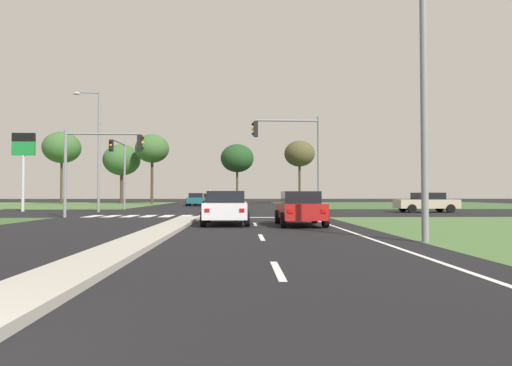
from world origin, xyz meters
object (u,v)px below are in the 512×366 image
Objects in this scene: traffic_signal_near_left at (95,157)px; traffic_signal_near_right at (296,149)px; car_red_fifth at (300,208)px; traffic_signal_far_left at (120,162)px; fuel_price_totem at (24,154)px; car_black_near at (202,199)px; treeline_third at (152,149)px; treeline_second at (122,160)px; street_lamp_second at (97,145)px; car_white_second at (226,207)px; pedestrian_at_median at (210,197)px; car_beige_third at (427,202)px; treeline_fourth at (237,158)px; treeline_near at (62,148)px; street_lamp_near at (417,87)px; car_teal_fourth at (196,199)px; treeline_fifth at (300,154)px.

traffic_signal_near_right is at bearing 0.00° from traffic_signal_near_left.
car_red_fifth is 0.69× the size of traffic_signal_far_left.
traffic_signal_near_left is 0.83× the size of fuel_price_totem.
treeline_third is (-7.67, 4.85, 7.18)m from car_black_near.
treeline_second reaches higher than car_red_fifth.
car_white_second is at bearing -53.10° from street_lamp_second.
car_red_fifth is at bearing 0.88° from pedestrian_at_median.
traffic_signal_near_right is 16.45m from street_lamp_second.
pedestrian_at_median is at bearing -65.69° from treeline_third.
car_red_fifth is 26.07m from fuel_price_totem.
car_beige_third is at bearing -2.97° from street_lamp_second.
street_lamp_second reaches higher than treeline_fourth.
car_white_second is at bearing -37.80° from traffic_signal_near_left.
fuel_price_totem is at bearing -73.57° from treeline_near.
car_white_second is 0.57× the size of street_lamp_near.
traffic_signal_near_left is 3.09× the size of pedestrian_at_median.
treeline_fifth is (13.94, 11.66, 6.55)m from car_teal_fourth.
car_black_near is at bearing -11.64° from treeline_near.
car_teal_fourth is 0.42× the size of treeline_near.
street_lamp_second is at bearing -124.00° from treeline_fifth.
treeline_fourth is at bearing 27.54° from car_beige_third.
treeline_fourth is (17.42, -5.03, -0.11)m from treeline_second.
street_lamp_near is 0.90× the size of treeline_second.
car_white_second is 44.83m from treeline_fifth.
car_beige_third is at bearing 135.58° from car_teal_fourth.
car_red_fifth is (7.69, -38.86, 0.01)m from car_black_near.
traffic_signal_near_right is at bearing -83.72° from treeline_fourth.
treeline_near is at bearing 116.68° from street_lamp_second.
car_red_fifth is 0.47× the size of treeline_second.
traffic_signal_near_left is (-22.87, -6.43, 2.86)m from car_beige_third.
car_teal_fourth is 10.90m from pedestrian_at_median.
street_lamp_second is (-13.76, 14.79, 4.42)m from car_red_fifth.
treeline_fourth reaches higher than car_black_near.
traffic_signal_far_left is 25.05m from treeline_fourth.
treeline_near reaches higher than traffic_signal_near_left.
treeline_near is 1.10× the size of treeline_fifth.
fuel_price_totem is at bearing -133.03° from treeline_fifth.
traffic_signal_near_right is (0.72, 7.05, 3.38)m from car_red_fifth.
street_lamp_near is 0.87× the size of treeline_fifth.
traffic_signal_far_left is 0.76× the size of street_lamp_near.
traffic_signal_near_left is at bearing -46.35° from fuel_price_totem.
street_lamp_near is 0.79× the size of treeline_near.
treeline_third is at bearing -168.95° from pedestrian_at_median.
treeline_fifth is (26.57, -2.43, 0.79)m from treeline_second.
traffic_signal_near_left is at bearing 180.00° from traffic_signal_near_right.
traffic_signal_far_left reaches higher than pedestrian_at_median.
traffic_signal_far_left is at bearing 124.90° from car_red_fifth.
car_black_near is at bearing -31.18° from treeline_second.
car_black_near is at bearing 75.08° from traffic_signal_far_left.
treeline_third is (-15.37, 43.71, 7.17)m from car_red_fifth.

